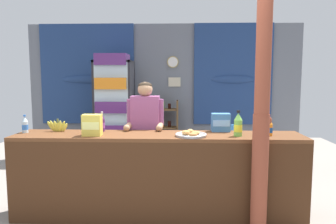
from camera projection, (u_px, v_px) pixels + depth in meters
The scene contains 17 objects.
ground_plane at pixel (157, 189), 4.70m from camera, with size 8.15×8.15×0.00m, color gray.
back_wall_curtained at pixel (162, 89), 6.46m from camera, with size 5.38×0.22×2.65m.
stall_counter at pixel (157, 169), 3.63m from camera, with size 3.30×0.57×0.97m.
timber_post at pixel (261, 119), 3.26m from camera, with size 0.19×0.17×2.51m.
drink_fridge at pixel (114, 105), 5.90m from camera, with size 0.67×0.67×2.02m.
bottle_shelf_rack at pixel (166, 129), 6.26m from camera, with size 0.48×0.28×1.17m.
plastic_lawn_chair at pixel (225, 146), 5.31m from camera, with size 0.58×0.58×0.86m.
shopkeeper at pixel (145, 128), 4.17m from camera, with size 0.48×0.42×1.56m.
soda_bottle_lime_soda at pixel (238, 125), 3.58m from camera, with size 0.09×0.09×0.29m.
soda_bottle_orange_soda at pixel (269, 128), 3.60m from camera, with size 0.07×0.07×0.21m.
soda_bottle_grape_soda at pixel (102, 123), 3.89m from camera, with size 0.06×0.06×0.24m.
soda_bottle_water at pixel (25, 125), 3.80m from camera, with size 0.07×0.07×0.21m.
soda_bottle_cola at pixel (90, 124), 3.93m from camera, with size 0.06×0.06×0.20m.
snack_box_biscuit at pixel (221, 122), 3.89m from camera, with size 0.22×0.14×0.22m.
snack_box_instant_noodle at pixel (92, 125), 3.61m from camera, with size 0.21×0.13×0.24m.
pastry_tray at pixel (191, 134), 3.58m from camera, with size 0.35×0.35×0.07m.
banana_bunch at pixel (58, 126), 3.88m from camera, with size 0.28×0.05×0.16m.
Camera 1 is at (0.33, -3.28, 1.64)m, focal length 34.53 mm.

